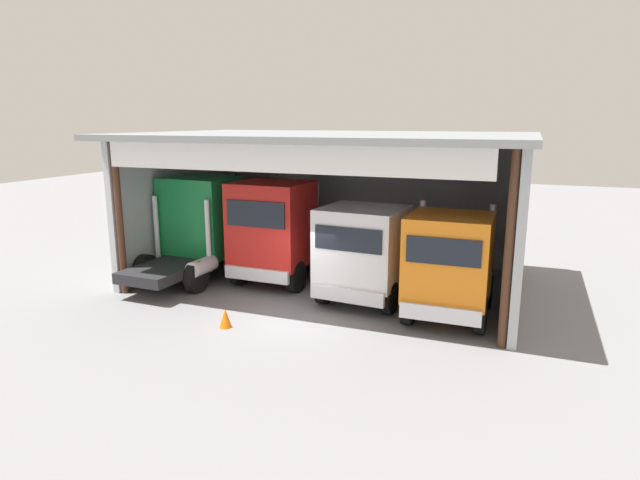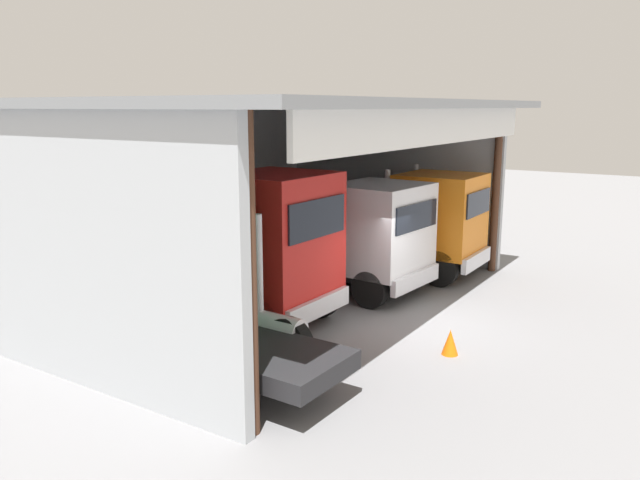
{
  "view_description": "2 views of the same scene",
  "coord_description": "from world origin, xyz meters",
  "px_view_note": "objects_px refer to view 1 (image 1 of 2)",
  "views": [
    {
      "loc": [
        6.58,
        -13.85,
        5.83
      ],
      "look_at": [
        0.0,
        2.82,
        1.82
      ],
      "focal_mm": 30.12,
      "sensor_mm": 36.0,
      "label": 1
    },
    {
      "loc": [
        -13.55,
        -5.88,
        5.24
      ],
      "look_at": [
        0.0,
        2.82,
        1.82
      ],
      "focal_mm": 35.36,
      "sensor_mm": 36.0,
      "label": 2
    }
  ],
  "objects_px": {
    "truck_red_center_right_bay": "(275,230)",
    "tool_cart": "(234,244)",
    "traffic_cone": "(225,318)",
    "truck_white_left_bay": "(365,252)",
    "oil_drum": "(280,246)",
    "truck_green_center_bay": "(197,226)",
    "truck_orange_yard_outside": "(449,264)"
  },
  "relations": [
    {
      "from": "truck_red_center_right_bay",
      "to": "tool_cart",
      "type": "distance_m",
      "value": 4.98
    },
    {
      "from": "traffic_cone",
      "to": "truck_red_center_right_bay",
      "type": "bearing_deg",
      "value": 97.25
    },
    {
      "from": "tool_cart",
      "to": "truck_white_left_bay",
      "type": "bearing_deg",
      "value": -28.71
    },
    {
      "from": "truck_white_left_bay",
      "to": "oil_drum",
      "type": "relative_size",
      "value": 5.26
    },
    {
      "from": "truck_red_center_right_bay",
      "to": "tool_cart",
      "type": "bearing_deg",
      "value": -39.4
    },
    {
      "from": "truck_green_center_bay",
      "to": "truck_white_left_bay",
      "type": "distance_m",
      "value": 6.7
    },
    {
      "from": "truck_white_left_bay",
      "to": "oil_drum",
      "type": "xyz_separation_m",
      "value": [
        -5.24,
        4.53,
        -1.23
      ]
    },
    {
      "from": "truck_white_left_bay",
      "to": "truck_orange_yard_outside",
      "type": "height_order",
      "value": "truck_orange_yard_outside"
    },
    {
      "from": "truck_white_left_bay",
      "to": "oil_drum",
      "type": "distance_m",
      "value": 7.04
    },
    {
      "from": "truck_white_left_bay",
      "to": "truck_orange_yard_outside",
      "type": "xyz_separation_m",
      "value": [
        2.77,
        -0.67,
        0.03
      ]
    },
    {
      "from": "truck_green_center_bay",
      "to": "truck_red_center_right_bay",
      "type": "relative_size",
      "value": 1.04
    },
    {
      "from": "truck_red_center_right_bay",
      "to": "truck_white_left_bay",
      "type": "xyz_separation_m",
      "value": [
        3.61,
        -0.85,
        -0.27
      ]
    },
    {
      "from": "truck_red_center_right_bay",
      "to": "truck_white_left_bay",
      "type": "height_order",
      "value": "truck_red_center_right_bay"
    },
    {
      "from": "tool_cart",
      "to": "truck_green_center_bay",
      "type": "bearing_deg",
      "value": -81.11
    },
    {
      "from": "truck_red_center_right_bay",
      "to": "tool_cart",
      "type": "relative_size",
      "value": 4.86
    },
    {
      "from": "truck_green_center_bay",
      "to": "truck_red_center_right_bay",
      "type": "bearing_deg",
      "value": 8.03
    },
    {
      "from": "truck_red_center_right_bay",
      "to": "truck_white_left_bay",
      "type": "distance_m",
      "value": 3.72
    },
    {
      "from": "tool_cart",
      "to": "traffic_cone",
      "type": "bearing_deg",
      "value": -61.11
    },
    {
      "from": "traffic_cone",
      "to": "tool_cart",
      "type": "bearing_deg",
      "value": 118.89
    },
    {
      "from": "truck_red_center_right_bay",
      "to": "traffic_cone",
      "type": "relative_size",
      "value": 8.68
    },
    {
      "from": "truck_green_center_bay",
      "to": "traffic_cone",
      "type": "distance_m",
      "value": 5.74
    },
    {
      "from": "truck_red_center_right_bay",
      "to": "traffic_cone",
      "type": "height_order",
      "value": "truck_red_center_right_bay"
    },
    {
      "from": "oil_drum",
      "to": "traffic_cone",
      "type": "bearing_deg",
      "value": -74.91
    },
    {
      "from": "truck_green_center_bay",
      "to": "truck_orange_yard_outside",
      "type": "height_order",
      "value": "truck_green_center_bay"
    },
    {
      "from": "oil_drum",
      "to": "truck_orange_yard_outside",
      "type": "bearing_deg",
      "value": -33.0
    },
    {
      "from": "truck_white_left_bay",
      "to": "tool_cart",
      "type": "distance_m",
      "value": 8.32
    },
    {
      "from": "truck_orange_yard_outside",
      "to": "tool_cart",
      "type": "height_order",
      "value": "truck_orange_yard_outside"
    },
    {
      "from": "truck_green_center_bay",
      "to": "traffic_cone",
      "type": "relative_size",
      "value": 9.01
    },
    {
      "from": "truck_green_center_bay",
      "to": "truck_white_left_bay",
      "type": "height_order",
      "value": "truck_green_center_bay"
    },
    {
      "from": "traffic_cone",
      "to": "oil_drum",
      "type": "bearing_deg",
      "value": 105.09
    },
    {
      "from": "truck_green_center_bay",
      "to": "tool_cart",
      "type": "xyz_separation_m",
      "value": [
        -0.54,
        3.46,
        -1.44
      ]
    },
    {
      "from": "truck_green_center_bay",
      "to": "truck_orange_yard_outside",
      "type": "distance_m",
      "value": 9.53
    }
  ]
}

